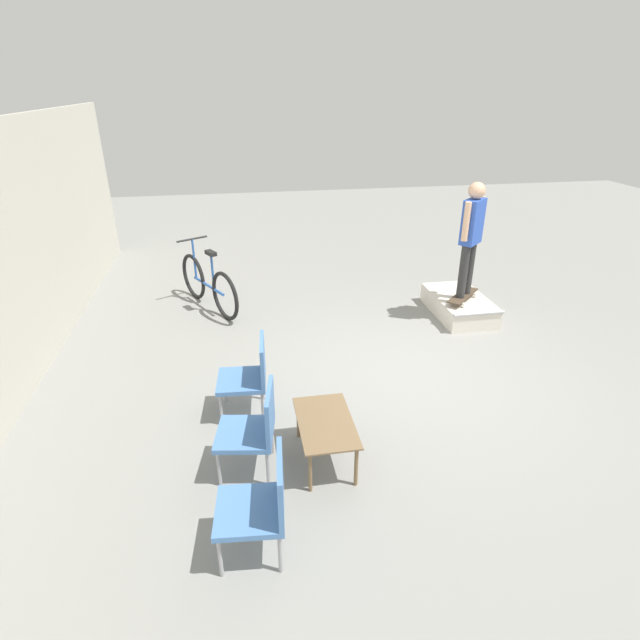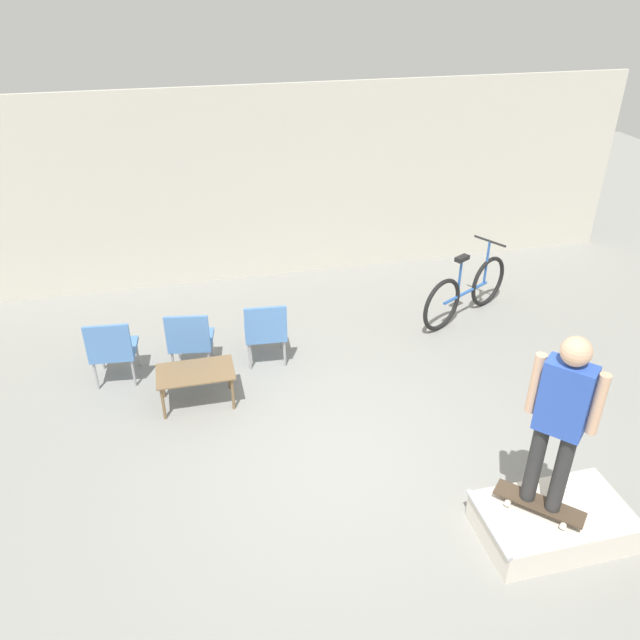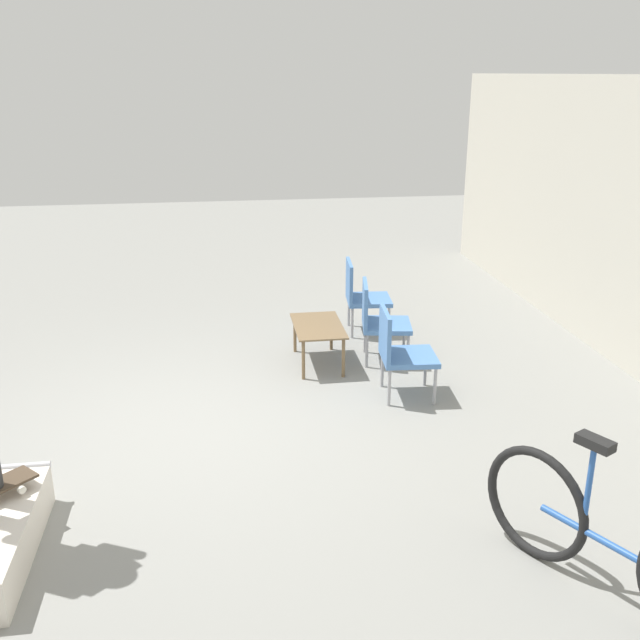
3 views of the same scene
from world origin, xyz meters
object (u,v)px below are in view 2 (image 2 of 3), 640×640
at_px(patio_chair_right, 265,329).
at_px(skateboard_on_ramp, 539,503).
at_px(patio_chair_left, 112,348).
at_px(skate_ramp_box, 553,522).
at_px(person_skater, 561,412).
at_px(bicycle, 466,291).
at_px(coffee_table, 196,375).
at_px(patio_chair_center, 190,338).

bearing_deg(patio_chair_right, skateboard_on_ramp, 124.02).
relative_size(skateboard_on_ramp, patio_chair_right, 0.79).
distance_m(patio_chair_left, patio_chair_right, 1.86).
xyz_separation_m(skate_ramp_box, patio_chair_left, (-3.91, 3.37, 0.34)).
xyz_separation_m(person_skater, bicycle, (1.10, 3.86, -0.99)).
height_order(skate_ramp_box, coffee_table, coffee_table).
height_order(skateboard_on_ramp, person_skater, person_skater).
relative_size(skateboard_on_ramp, coffee_table, 0.79).
bearing_deg(coffee_table, skateboard_on_ramp, -43.53).
bearing_deg(skate_ramp_box, patio_chair_center, 131.51).
relative_size(skate_ramp_box, patio_chair_left, 1.51).
height_order(skateboard_on_ramp, patio_chair_left, patio_chair_left).
relative_size(patio_chair_center, patio_chair_right, 1.00).
relative_size(skate_ramp_box, patio_chair_right, 1.51).
relative_size(coffee_table, patio_chair_center, 1.00).
height_order(patio_chair_center, patio_chair_right, same).
bearing_deg(patio_chair_right, skate_ramp_box, 125.76).
xyz_separation_m(skateboard_on_ramp, person_skater, (0.00, 0.00, 1.01)).
bearing_deg(bicycle, patio_chair_right, 161.41).
xyz_separation_m(skateboard_on_ramp, patio_chair_left, (-3.75, 3.34, 0.10)).
bearing_deg(patio_chair_center, bicycle, -163.01).
bearing_deg(patio_chair_right, coffee_table, 40.27).
relative_size(patio_chair_left, patio_chair_right, 1.00).
xyz_separation_m(patio_chair_left, patio_chair_center, (0.92, 0.00, 0.00)).
bearing_deg(skateboard_on_ramp, patio_chair_left, -175.60).
distance_m(skateboard_on_ramp, coffee_table, 3.88).
distance_m(patio_chair_left, bicycle, 4.88).
distance_m(patio_chair_center, patio_chair_right, 0.94).
height_order(skateboard_on_ramp, patio_chair_right, patio_chair_right).
xyz_separation_m(patio_chair_center, patio_chair_right, (0.94, -0.00, 0.00)).
distance_m(person_skater, patio_chair_center, 4.47).
bearing_deg(person_skater, skate_ramp_box, 35.02).
bearing_deg(skate_ramp_box, person_skater, 166.78).
bearing_deg(bicycle, skate_ramp_box, -132.06).
xyz_separation_m(patio_chair_left, bicycle, (4.85, 0.52, -0.08)).
distance_m(coffee_table, patio_chair_right, 1.14).
distance_m(skate_ramp_box, patio_chair_left, 5.17).
relative_size(patio_chair_center, bicycle, 0.53).
bearing_deg(patio_chair_right, person_skater, 124.02).
distance_m(skate_ramp_box, patio_chair_center, 4.52).
xyz_separation_m(coffee_table, patio_chair_left, (-0.94, 0.66, 0.10)).
height_order(skateboard_on_ramp, coffee_table, coffee_table).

